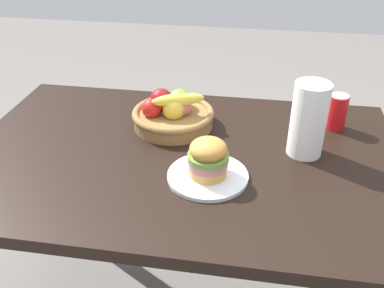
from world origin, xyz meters
TOP-DOWN VIEW (x-y plane):
  - dining_table at (0.00, 0.00)m, footprint 1.40×0.90m
  - plate at (0.10, -0.12)m, footprint 0.24×0.24m
  - sandwich at (0.10, -0.12)m, footprint 0.12×0.12m
  - soda_can at (0.50, 0.25)m, footprint 0.07×0.07m
  - fruit_basket at (-0.06, 0.18)m, footprint 0.29×0.29m
  - paper_towel_roll at (0.39, 0.07)m, footprint 0.11×0.11m

SIDE VIEW (x-z plane):
  - dining_table at x=0.00m, z-range 0.27..1.02m
  - plate at x=0.10m, z-range 0.75..0.76m
  - fruit_basket at x=-0.06m, z-range 0.73..0.87m
  - soda_can at x=0.50m, z-range 0.75..0.88m
  - sandwich at x=0.10m, z-range 0.76..0.88m
  - paper_towel_roll at x=0.39m, z-range 0.75..0.99m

